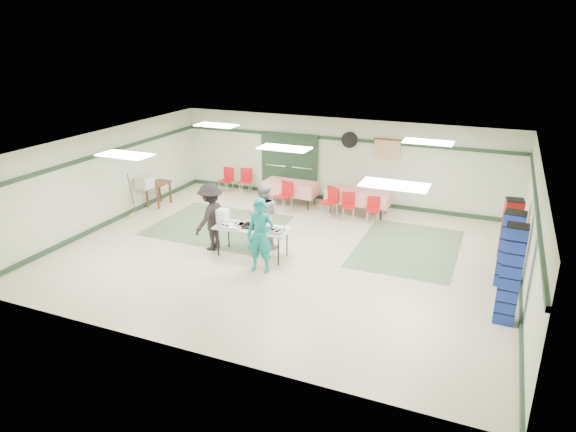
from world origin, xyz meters
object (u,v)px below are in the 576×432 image
at_px(volunteer_teal, 260,236).
at_px(chair_loose_a, 246,178).
at_px(broom, 132,194).
at_px(chair_a, 349,203).
at_px(crate_stack_red, 510,231).
at_px(chair_loose_b, 227,178).
at_px(chair_d, 285,193).
at_px(volunteer_dark, 211,217).
at_px(crate_stack_blue_b, 510,275).
at_px(printer_table, 158,186).
at_px(dining_table_a, 358,196).
at_px(dining_table_b, 291,187).
at_px(volunteer_grey, 263,216).
at_px(serving_table, 252,229).
at_px(chair_c, 373,207).
at_px(chair_b, 331,199).
at_px(crate_stack_blue_a, 510,249).
at_px(office_printer, 144,182).

xyz_separation_m(volunteer_teal, chair_loose_a, (-3.04, 5.17, -0.34)).
distance_m(chair_loose_a, broom, 3.93).
relative_size(chair_a, crate_stack_red, 0.52).
relative_size(chair_loose_a, chair_loose_b, 0.98).
bearing_deg(chair_d, crate_stack_red, 4.77).
distance_m(volunteer_teal, volunteer_dark, 1.83).
xyz_separation_m(crate_stack_blue_b, printer_table, (-10.30, 3.18, -0.37)).
bearing_deg(volunteer_dark, chair_d, 176.81).
relative_size(dining_table_a, dining_table_b, 1.12).
relative_size(volunteer_dark, chair_d, 1.91).
distance_m(volunteer_grey, chair_loose_a, 4.63).
xyz_separation_m(volunteer_grey, crate_stack_red, (5.80, 1.54, -0.08)).
distance_m(chair_a, broom, 6.42).
distance_m(volunteer_dark, dining_table_b, 4.05).
relative_size(crate_stack_red, crate_stack_blue_b, 0.79).
distance_m(chair_d, printer_table, 4.06).
distance_m(chair_a, chair_loose_a, 4.07).
relative_size(serving_table, chair_c, 2.42).
distance_m(volunteer_teal, dining_table_a, 4.80).
height_order(chair_loose_a, chair_loose_b, chair_loose_b).
xyz_separation_m(dining_table_b, crate_stack_red, (6.45, -1.87, 0.21)).
bearing_deg(dining_table_b, chair_loose_b, 174.50).
relative_size(chair_c, printer_table, 0.98).
xyz_separation_m(chair_b, chair_loose_b, (-3.97, 0.85, -0.01)).
relative_size(volunteer_teal, crate_stack_red, 1.12).
relative_size(serving_table, chair_loose_b, 2.10).
bearing_deg(printer_table, volunteer_grey, -20.80).
xyz_separation_m(chair_d, chair_loose_a, (-1.90, 1.05, -0.02)).
distance_m(printer_table, broom, 1.17).
bearing_deg(volunteer_dark, printer_table, -118.81).
xyz_separation_m(serving_table, printer_table, (-4.49, 2.34, -0.09)).
bearing_deg(chair_loose_a, chair_c, -27.01).
height_order(crate_stack_blue_a, office_printer, crate_stack_blue_a).
height_order(serving_table, chair_a, chair_a).
distance_m(chair_a, office_printer, 6.19).
relative_size(volunteer_dark, chair_a, 2.13).
bearing_deg(broom, dining_table_a, 17.70).
distance_m(chair_a, chair_d, 2.02).
bearing_deg(broom, chair_loose_b, 57.61).
distance_m(volunteer_grey, volunteer_dark, 1.31).
relative_size(volunteer_dark, chair_c, 2.23).
bearing_deg(chair_b, broom, -134.55).
height_order(printer_table, office_printer, office_printer).
bearing_deg(chair_b, volunteer_teal, -71.80).
height_order(serving_table, chair_b, chair_b).
relative_size(serving_table, chair_d, 2.06).
bearing_deg(serving_table, volunteer_teal, -53.67).
distance_m(chair_loose_b, office_printer, 2.98).
height_order(chair_c, crate_stack_blue_a, crate_stack_blue_a).
bearing_deg(crate_stack_blue_a, crate_stack_red, 90.00).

